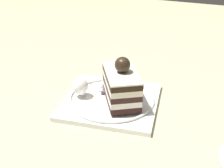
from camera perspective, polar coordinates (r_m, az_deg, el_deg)
name	(u,v)px	position (r m, az deg, el deg)	size (l,w,h in m)	color
ground_plane	(117,104)	(0.60, 1.00, -4.25)	(2.40, 2.40, 0.00)	#B5AF86
dessert_plate	(112,99)	(0.60, 0.00, -3.22)	(0.23, 0.23, 0.02)	white
cake_slice	(122,84)	(0.58, 2.02, 0.04)	(0.13, 0.12, 0.10)	black
whipped_cream_dollop	(80,86)	(0.60, -6.62, -0.37)	(0.03, 0.03, 0.04)	white
fork	(103,81)	(0.66, -1.78, 0.65)	(0.11, 0.06, 0.00)	silver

